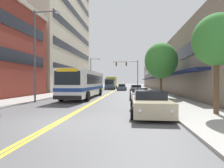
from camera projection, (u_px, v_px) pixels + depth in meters
ground_plane at (117, 89)px, 44.74m from camera, size 240.00×240.00×0.00m
sidewalk_left at (89, 89)px, 45.50m from camera, size 3.69×106.00×0.12m
sidewalk_right at (146, 89)px, 43.97m from camera, size 3.69×106.00×0.12m
centre_line at (117, 89)px, 44.74m from camera, size 0.34×106.00×0.01m
office_tower_left at (52, 25)px, 41.65m from camera, size 12.08×26.75×31.08m
storefront_row_right at (171, 72)px, 43.28m from camera, size 9.10×68.00×8.44m
city_bus at (85, 83)px, 20.56m from camera, size 2.89×11.53×3.06m
car_red_parked_left_near at (96, 88)px, 39.25m from camera, size 1.99×4.68×1.19m
car_champagne_parked_left_far at (89, 89)px, 32.10m from camera, size 2.18×4.89×1.31m
car_beige_parked_right_foreground at (150, 103)px, 9.95m from camera, size 2.19×4.79×1.37m
car_white_parked_right_mid at (140, 94)px, 18.96m from camera, size 2.15×4.46×1.19m
car_charcoal_parked_right_far at (136, 89)px, 28.32m from camera, size 2.06×4.28×1.35m
car_navy_parked_right_end at (136, 88)px, 35.73m from camera, size 2.05×4.22×1.24m
car_slate_blue_moving_lead at (122, 87)px, 38.37m from camera, size 1.97×4.75×1.36m
box_truck at (111, 83)px, 44.26m from camera, size 2.54×7.69×3.06m
traffic_signal_mast at (129, 69)px, 44.96m from camera, size 6.59×0.38×7.39m
street_lamp_left_near at (38, 48)px, 15.73m from camera, size 2.55×0.28×8.29m
street_lamp_left_far at (92, 71)px, 38.15m from camera, size 2.37×0.28×7.01m
street_tree_right_near at (217, 40)px, 9.49m from camera, size 2.55×2.55×5.44m
street_tree_right_mid at (161, 61)px, 19.75m from camera, size 3.66×3.66×6.15m
fire_hydrant at (158, 96)px, 16.58m from camera, size 0.33×0.25×0.79m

